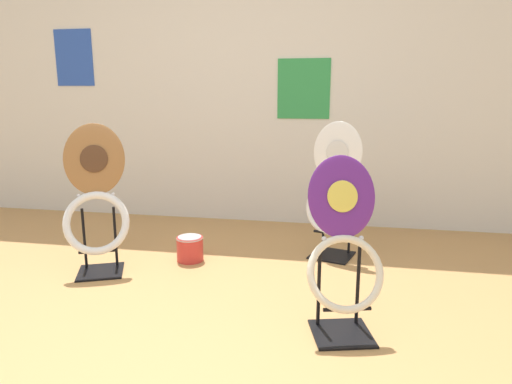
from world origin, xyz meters
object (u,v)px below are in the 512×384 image
at_px(toilet_seat_display_purple_note, 343,249).
at_px(paint_can, 190,248).
at_px(toilet_seat_display_white_plain, 334,194).
at_px(toilet_seat_display_woodgrain, 96,205).

height_order(toilet_seat_display_purple_note, paint_can, toilet_seat_display_purple_note).
xyz_separation_m(toilet_seat_display_white_plain, paint_can, (-0.97, -0.28, -0.36)).
bearing_deg(toilet_seat_display_white_plain, paint_can, -163.99).
xyz_separation_m(toilet_seat_display_purple_note, paint_can, (-1.04, 0.79, -0.33)).
distance_m(toilet_seat_display_purple_note, toilet_seat_display_woodgrain, 1.63).
bearing_deg(toilet_seat_display_purple_note, toilet_seat_display_white_plain, 93.44).
relative_size(toilet_seat_display_white_plain, toilet_seat_display_purple_note, 1.11).
distance_m(toilet_seat_display_white_plain, paint_can, 1.07).
distance_m(toilet_seat_display_purple_note, paint_can, 1.35).
height_order(toilet_seat_display_white_plain, paint_can, toilet_seat_display_white_plain).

